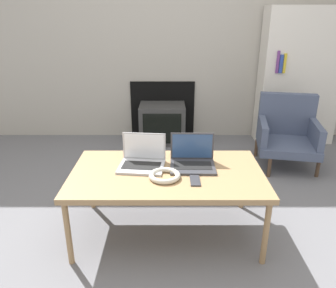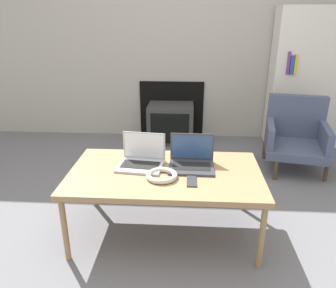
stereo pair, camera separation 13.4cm
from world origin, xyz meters
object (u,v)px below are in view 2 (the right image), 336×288
object	(u,v)px
headphones	(162,175)
tv	(171,123)
armchair	(296,133)
laptop_left	(142,159)
laptop_right	(192,160)
phone	(192,181)

from	to	relation	value
headphones	tv	bearing A→B (deg)	91.40
armchair	tv	bearing A→B (deg)	165.37
laptop_left	laptop_right	distance (m)	0.34
laptop_right	headphones	world-z (taller)	laptop_right
laptop_left	armchair	xyz separation A→B (m)	(1.38, 1.08, -0.17)
tv	armchair	xyz separation A→B (m)	(1.27, -0.60, 0.12)
tv	armchair	bearing A→B (deg)	-25.33
laptop_right	tv	world-z (taller)	laptop_right
laptop_left	headphones	xyz separation A→B (m)	(0.15, -0.19, -0.03)
headphones	laptop_right	bearing A→B (deg)	45.04
laptop_right	armchair	world-z (taller)	armchair
laptop_right	headphones	bearing A→B (deg)	-133.91
laptop_left	armchair	size ratio (longest dim) A/B	0.47
tv	armchair	size ratio (longest dim) A/B	0.77
phone	armchair	size ratio (longest dim) A/B	0.22
laptop_left	phone	bearing A→B (deg)	-27.16
headphones	phone	size ratio (longest dim) A/B	1.35
headphones	phone	xyz separation A→B (m)	(0.19, -0.04, -0.01)
laptop_left	headphones	distance (m)	0.24
headphones	armchair	size ratio (longest dim) A/B	0.29
laptop_left	headphones	bearing A→B (deg)	-44.62
armchair	headphones	bearing A→B (deg)	-123.17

